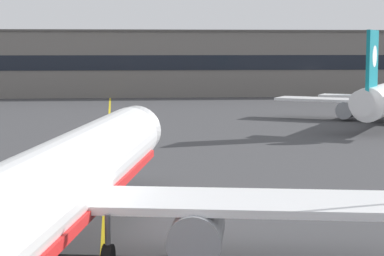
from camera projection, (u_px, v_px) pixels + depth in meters
name	position (u px, v px, depth m)	size (l,w,h in m)	color
taxiway_centreline	(106.00, 182.00, 51.63)	(0.30, 180.00, 0.01)	yellow
airliner_foreground	(58.00, 186.00, 32.42)	(32.34, 41.29, 11.65)	white
safety_cone_by_nose_gear	(102.00, 189.00, 47.83)	(0.44, 0.44, 0.55)	orange
terminal_building	(146.00, 63.00, 142.88)	(137.88, 12.40, 12.75)	slate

